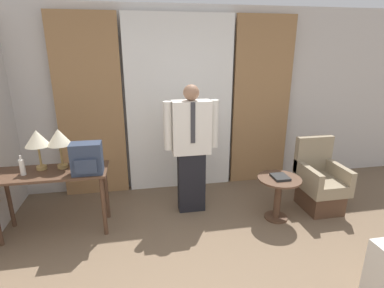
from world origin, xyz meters
The scene contains 13 objects.
wall_back centered at (0.00, 2.98, 1.35)m, with size 10.00×0.06×2.70m.
curtain_sheer_center centered at (0.00, 2.85, 1.29)m, with size 1.57×0.06×2.58m.
curtain_drape_left centered at (-1.28, 2.85, 1.29)m, with size 0.91×0.06×2.58m.
curtain_drape_right centered at (1.28, 2.85, 1.29)m, with size 0.91×0.06×2.58m.
desk centered at (-1.65, 1.89, 0.65)m, with size 1.26×0.50×0.77m.
table_lamp_left centered at (-1.76, 1.98, 1.13)m, with size 0.27×0.27×0.47m.
table_lamp_right centered at (-1.53, 1.98, 1.13)m, with size 0.27×0.27×0.47m.
bottle_near_edge centered at (-1.92, 1.85, 0.86)m, with size 0.06×0.06×0.23m.
backpack centered at (-1.21, 1.76, 0.94)m, with size 0.33×0.23×0.36m.
person centered at (0.03, 2.08, 0.91)m, with size 0.70×0.23×1.70m.
armchair centered at (1.75, 1.81, 0.35)m, with size 0.52×0.63×0.96m.
side_table centered at (1.07, 1.65, 0.39)m, with size 0.54×0.54×0.57m.
book centered at (1.07, 1.65, 0.58)m, with size 0.19×0.22×0.03m.
Camera 1 is at (-0.64, -1.51, 2.12)m, focal length 28.00 mm.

